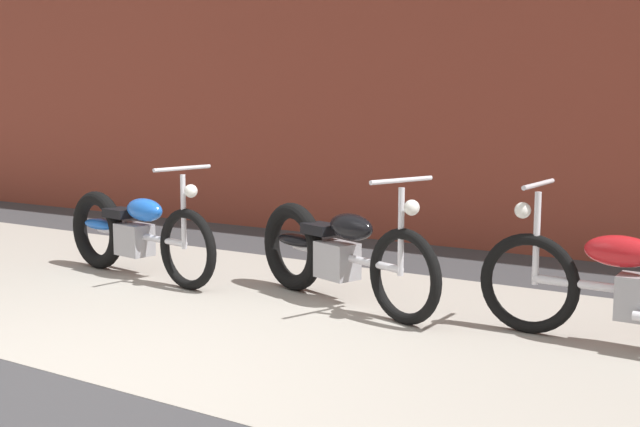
{
  "coord_description": "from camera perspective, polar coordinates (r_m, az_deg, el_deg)",
  "views": [
    {
      "loc": [
        3.33,
        -2.82,
        1.52
      ],
      "look_at": [
        0.4,
        1.87,
        0.75
      ],
      "focal_mm": 43.66,
      "sensor_mm": 36.0,
      "label": 1
    }
  ],
  "objects": [
    {
      "name": "sidewalk_slab",
      "position": [
        5.85,
        -4.0,
        -7.11
      ],
      "size": [
        36.0,
        3.5,
        0.01
      ],
      "primitive_type": "cube",
      "color": "#9E998E",
      "rests_on": "ground"
    },
    {
      "name": "ground_plane",
      "position": [
        4.62,
        -17.11,
        -11.65
      ],
      "size": [
        80.0,
        80.0,
        0.0
      ],
      "primitive_type": "plane",
      "color": "#38383A"
    },
    {
      "name": "motorcycle_black",
      "position": [
        6.03,
        0.81,
        -2.79
      ],
      "size": [
        1.93,
        0.88,
        1.03
      ],
      "rotation": [
        0.0,
        0.0,
        -0.34
      ],
      "color": "black",
      "rests_on": "ground"
    },
    {
      "name": "motorcycle_blue",
      "position": [
        7.15,
        -13.81,
        -1.33
      ],
      "size": [
        2.0,
        0.65,
        1.03
      ],
      "rotation": [
        0.0,
        0.0,
        -0.15
      ],
      "color": "black",
      "rests_on": "ground"
    }
  ]
}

